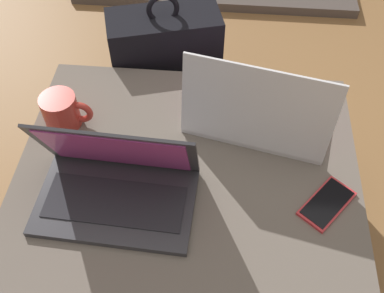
# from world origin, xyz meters

# --- Properties ---
(ground_plane) EXTENTS (14.00, 14.00, 0.00)m
(ground_plane) POSITION_xyz_m (0.00, 0.00, 0.00)
(ground_plane) COLOR #9E7042
(ottoman) EXTENTS (0.86, 0.79, 0.39)m
(ottoman) POSITION_xyz_m (0.00, 0.00, 0.20)
(ottoman) COLOR #3D3832
(ottoman) RESTS_ON ground_plane
(laptop_near) EXTENTS (0.38, 0.24, 0.22)m
(laptop_near) POSITION_xyz_m (-0.16, -0.05, 0.44)
(laptop_near) COLOR #333338
(laptop_near) RESTS_ON ottoman
(laptop_far) EXTENTS (0.41, 0.31, 0.25)m
(laptop_far) POSITION_xyz_m (0.17, 0.20, 0.45)
(laptop_far) COLOR silver
(laptop_far) RESTS_ON ottoman
(cell_phone) EXTENTS (0.15, 0.16, 0.01)m
(cell_phone) POSITION_xyz_m (0.34, -0.04, 0.40)
(cell_phone) COLOR red
(cell_phone) RESTS_ON ottoman
(backpack) EXTENTS (0.38, 0.28, 0.57)m
(backpack) POSITION_xyz_m (-0.12, 0.53, 0.24)
(backpack) COLOR black
(backpack) RESTS_ON ground_plane
(coffee_mug) EXTENTS (0.13, 0.09, 0.10)m
(coffee_mug) POSITION_xyz_m (-0.34, 0.16, 0.44)
(coffee_mug) COLOR red
(coffee_mug) RESTS_ON ottoman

